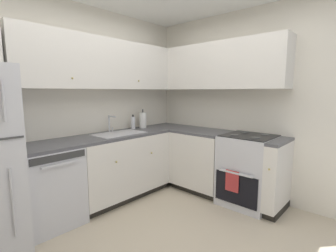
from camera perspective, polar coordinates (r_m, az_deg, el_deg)
ground_plane at (r=2.57m, az=0.27°, el=-27.16°), size 3.43×3.21×0.02m
wall_back at (r=3.42m, az=-20.51°, el=4.41°), size 3.53×0.05×2.57m
wall_right at (r=3.59m, az=19.23°, el=4.62°), size 0.05×3.31×2.57m
dishwasher at (r=3.08m, az=-25.89°, el=-12.49°), size 0.60×0.63×0.87m
lower_cabinets_back at (r=3.53m, az=-10.90°, el=-9.15°), size 1.34×0.62×0.87m
countertop_back at (r=3.42m, az=-11.10°, el=-1.97°), size 2.55×0.60×0.03m
lower_cabinets_right at (r=3.65m, az=10.20°, el=-8.53°), size 0.62×1.56×0.87m
countertop_right at (r=3.55m, az=10.35°, el=-1.58°), size 0.60×1.56×0.03m
oven_range at (r=3.42m, az=18.03°, el=-9.58°), size 0.68×0.62×1.06m
upper_cabinets_back at (r=3.41m, az=-15.21°, el=13.69°), size 2.23×0.34×0.64m
upper_cabinets_right at (r=3.70m, az=10.33°, el=13.37°), size 0.32×2.10×0.64m
sink at (r=3.38m, az=-11.19°, el=-2.47°), size 0.67×0.40×0.10m
faucet at (r=3.53m, az=-13.24°, el=0.84°), size 0.07×0.16×0.23m
soap_bottle at (r=3.78m, az=-8.10°, el=0.80°), size 0.06×0.06×0.22m
paper_towel_roll at (r=3.88m, az=-5.85°, el=1.39°), size 0.11×0.11×0.30m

